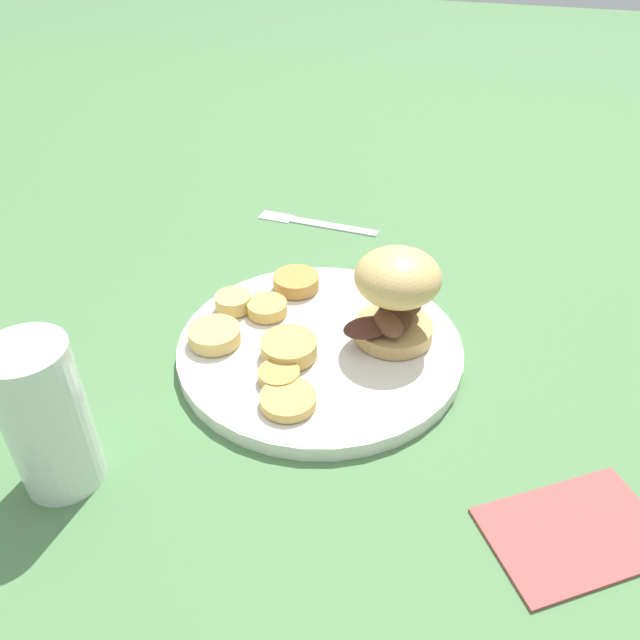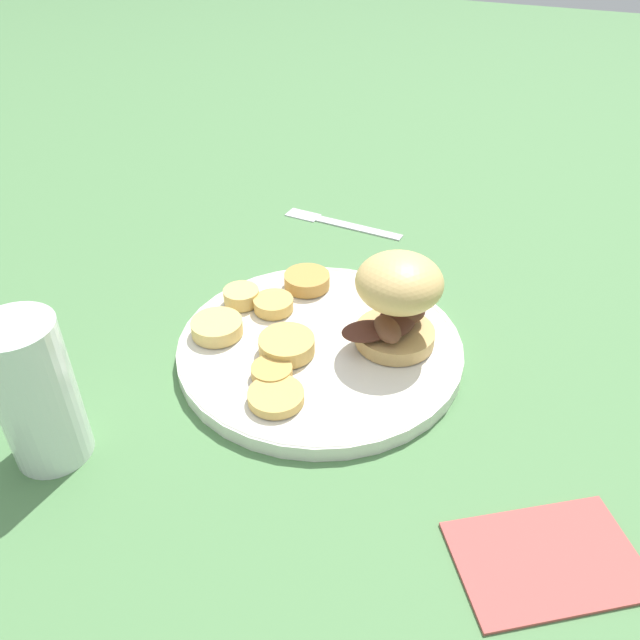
# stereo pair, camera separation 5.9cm
# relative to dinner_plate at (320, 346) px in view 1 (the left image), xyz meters

# --- Properties ---
(ground_plane) EXTENTS (4.00, 4.00, 0.00)m
(ground_plane) POSITION_rel_dinner_plate_xyz_m (0.00, 0.00, -0.01)
(ground_plane) COLOR #4C7A47
(dinner_plate) EXTENTS (0.28, 0.28, 0.02)m
(dinner_plate) POSITION_rel_dinner_plate_xyz_m (0.00, 0.00, 0.00)
(dinner_plate) COLOR white
(dinner_plate) RESTS_ON ground_plane
(sandwich) EXTENTS (0.09, 0.09, 0.09)m
(sandwich) POSITION_rel_dinner_plate_xyz_m (0.07, 0.03, 0.06)
(sandwich) COLOR tan
(sandwich) RESTS_ON dinner_plate
(potato_round_0) EXTENTS (0.05, 0.05, 0.01)m
(potato_round_0) POSITION_rel_dinner_plate_xyz_m (-0.05, 0.08, 0.01)
(potato_round_0) COLOR #BC8942
(potato_round_0) RESTS_ON dinner_plate
(potato_round_1) EXTENTS (0.04, 0.04, 0.01)m
(potato_round_1) POSITION_rel_dinner_plate_xyz_m (-0.07, 0.03, 0.01)
(potato_round_1) COLOR tan
(potato_round_1) RESTS_ON dinner_plate
(potato_round_2) EXTENTS (0.04, 0.04, 0.02)m
(potato_round_2) POSITION_rel_dinner_plate_xyz_m (-0.10, 0.03, 0.02)
(potato_round_2) COLOR #DBB766
(potato_round_2) RESTS_ON dinner_plate
(potato_round_3) EXTENTS (0.05, 0.05, 0.01)m
(potato_round_3) POSITION_rel_dinner_plate_xyz_m (0.00, -0.09, 0.01)
(potato_round_3) COLOR tan
(potato_round_3) RESTS_ON dinner_plate
(potato_round_4) EXTENTS (0.04, 0.04, 0.01)m
(potato_round_4) POSITION_rel_dinner_plate_xyz_m (-0.02, -0.07, 0.01)
(potato_round_4) COLOR tan
(potato_round_4) RESTS_ON dinner_plate
(potato_round_5) EXTENTS (0.05, 0.05, 0.02)m
(potato_round_5) POSITION_rel_dinner_plate_xyz_m (-0.02, -0.03, 0.02)
(potato_round_5) COLOR tan
(potato_round_5) RESTS_ON dinner_plate
(potato_round_6) EXTENTS (0.05, 0.05, 0.01)m
(potato_round_6) POSITION_rel_dinner_plate_xyz_m (-0.10, -0.03, 0.01)
(potato_round_6) COLOR #DBB766
(potato_round_6) RESTS_ON dinner_plate
(fork) EXTENTS (0.17, 0.03, 0.00)m
(fork) POSITION_rel_dinner_plate_xyz_m (-0.09, 0.26, -0.01)
(fork) COLOR silver
(fork) RESTS_ON ground_plane
(drinking_glass) EXTENTS (0.06, 0.06, 0.13)m
(drinking_glass) POSITION_rel_dinner_plate_xyz_m (-0.15, -0.21, 0.06)
(drinking_glass) COLOR silver
(drinking_glass) RESTS_ON ground_plane
(napkin) EXTENTS (0.15, 0.14, 0.01)m
(napkin) POSITION_rel_dinner_plate_xyz_m (0.24, -0.14, -0.01)
(napkin) COLOR #B24C47
(napkin) RESTS_ON ground_plane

